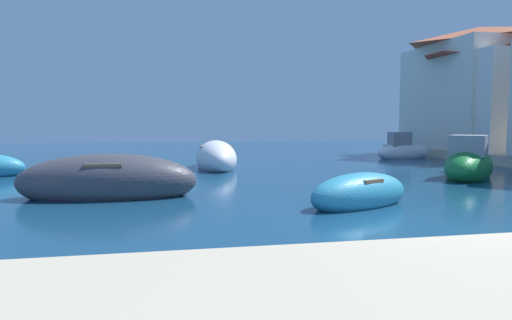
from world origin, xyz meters
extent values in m
plane|color=navy|center=(0.00, 0.00, 0.00)|extent=(80.00, 80.00, 0.00)
ellipsoid|color=#197233|center=(5.86, 7.24, 0.38)|extent=(3.94, 4.11, 1.39)
cube|color=gray|center=(5.64, 6.99, 1.17)|extent=(1.82, 1.84, 0.74)
ellipsoid|color=white|center=(-2.72, 12.42, 0.43)|extent=(1.83, 4.52, 1.55)
cube|color=brown|center=(-2.72, 12.42, 0.93)|extent=(1.40, 0.93, 0.08)
ellipsoid|color=white|center=(8.10, 15.88, 0.29)|extent=(3.25, 1.52, 1.07)
cube|color=gray|center=(7.85, 15.86, 1.04)|extent=(1.24, 0.79, 0.84)
ellipsoid|color=teal|center=(-0.32, 2.77, 0.28)|extent=(3.21, 2.29, 1.02)
cube|color=brown|center=(-0.32, 2.77, 0.63)|extent=(0.93, 1.08, 0.08)
ellipsoid|color=#3F3F47|center=(-6.36, 5.22, 0.41)|extent=(4.73, 1.90, 1.50)
cube|color=brown|center=(-6.36, 5.22, 0.90)|extent=(1.00, 1.38, 0.08)
cube|color=white|center=(13.00, 15.39, 3.05)|extent=(5.47, 7.25, 5.10)
pyramid|color=brown|center=(13.00, 15.39, 6.09)|extent=(5.80, 7.69, 0.98)
cube|color=silver|center=(13.00, 16.44, 3.47)|extent=(5.90, 7.11, 5.93)
pyramid|color=#B25638|center=(13.00, 16.44, 6.97)|extent=(6.26, 7.54, 1.06)
camera|label=1|loc=(-4.79, -7.20, 1.97)|focal=31.73mm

